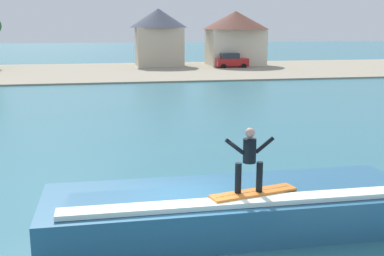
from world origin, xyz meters
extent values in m
plane|color=#306D7E|center=(0.00, 0.00, 0.00)|extent=(260.00, 260.00, 0.00)
cube|color=#295E82|center=(1.24, 0.54, 0.50)|extent=(9.62, 2.97, 0.99)
cube|color=#295E82|center=(1.24, 0.17, 1.05)|extent=(8.18, 1.34, 0.11)
cube|color=white|center=(1.24, -0.43, 1.06)|extent=(8.66, 0.53, 0.12)
cube|color=orange|center=(1.64, -0.10, 1.15)|extent=(2.31, 0.98, 0.06)
cube|color=black|center=(1.64, -0.10, 1.18)|extent=(2.04, 0.53, 0.01)
cylinder|color=black|center=(1.24, -0.12, 1.56)|extent=(0.16, 0.16, 0.76)
cylinder|color=black|center=(1.78, -0.12, 1.56)|extent=(0.16, 0.16, 0.76)
cylinder|color=black|center=(1.51, -0.12, 2.24)|extent=(0.32, 0.32, 0.59)
sphere|color=#D29B8C|center=(1.51, -0.12, 2.68)|extent=(0.24, 0.24, 0.24)
cylinder|color=black|center=(1.13, -0.12, 2.36)|extent=(0.49, 0.10, 0.42)
cylinder|color=black|center=(1.88, -0.12, 2.36)|extent=(0.49, 0.10, 0.42)
cube|color=gray|center=(0.00, 42.99, 0.08)|extent=(120.00, 21.59, 0.16)
cube|color=red|center=(13.34, 45.13, 0.77)|extent=(3.82, 1.94, 0.90)
cube|color=#262D38|center=(13.06, 45.13, 1.54)|extent=(2.10, 1.74, 0.64)
cylinder|color=black|center=(14.58, 46.15, 0.32)|extent=(0.64, 0.22, 0.64)
cylinder|color=black|center=(14.58, 44.11, 0.32)|extent=(0.64, 0.22, 0.64)
cylinder|color=black|center=(12.10, 46.15, 0.32)|extent=(0.64, 0.22, 0.64)
cylinder|color=black|center=(12.10, 44.11, 0.32)|extent=(0.64, 0.22, 0.64)
cube|color=beige|center=(14.63, 48.23, 2.29)|extent=(6.80, 5.20, 4.59)
cone|color=brown|center=(14.63, 48.23, 5.71)|extent=(8.43, 8.43, 2.25)
cube|color=beige|center=(5.02, 49.09, 2.41)|extent=(5.55, 5.78, 4.81)
cone|color=#383D4C|center=(5.02, 49.09, 5.97)|extent=(7.17, 7.17, 2.31)
camera|label=1|loc=(-1.90, -10.82, 5.23)|focal=44.71mm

